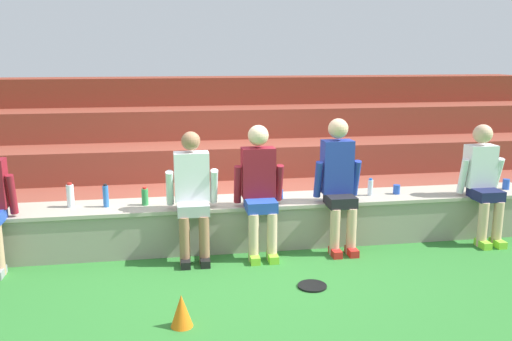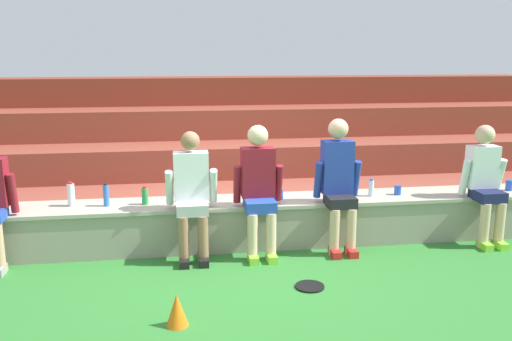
{
  "view_description": "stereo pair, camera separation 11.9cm",
  "coord_description": "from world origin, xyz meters",
  "px_view_note": "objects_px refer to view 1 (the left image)",
  "views": [
    {
      "loc": [
        -0.82,
        -5.6,
        2.17
      ],
      "look_at": [
        0.17,
        0.29,
        0.87
      ],
      "focal_mm": 37.81,
      "sensor_mm": 36.0,
      "label": 1
    },
    {
      "loc": [
        -0.7,
        -5.62,
        2.17
      ],
      "look_at": [
        0.17,
        0.29,
        0.87
      ],
      "focal_mm": 37.81,
      "sensor_mm": 36.0,
      "label": 2
    }
  ],
  "objects_px": {
    "person_left_of_center": "(192,192)",
    "water_bottle_mid_right": "(106,196)",
    "plastic_cup_right_end": "(279,194)",
    "sports_cone": "(182,311)",
    "water_bottle_mid_left": "(70,196)",
    "plastic_cup_left_end": "(506,184)",
    "water_bottle_near_right": "(370,187)",
    "frisbee": "(312,286)",
    "person_far_right": "(483,179)",
    "person_center": "(259,186)",
    "plastic_cup_middle": "(397,189)",
    "person_right_of_center": "(339,180)",
    "water_bottle_center_gap": "(145,197)"
  },
  "relations": [
    {
      "from": "person_left_of_center",
      "to": "water_bottle_mid_right",
      "type": "height_order",
      "value": "person_left_of_center"
    },
    {
      "from": "plastic_cup_right_end",
      "to": "sports_cone",
      "type": "xyz_separation_m",
      "value": [
        -1.2,
        -1.85,
        -0.44
      ]
    },
    {
      "from": "water_bottle_mid_right",
      "to": "water_bottle_mid_left",
      "type": "height_order",
      "value": "water_bottle_mid_left"
    },
    {
      "from": "plastic_cup_left_end",
      "to": "sports_cone",
      "type": "bearing_deg",
      "value": -155.93
    },
    {
      "from": "water_bottle_near_right",
      "to": "plastic_cup_right_end",
      "type": "distance_m",
      "value": 1.09
    },
    {
      "from": "water_bottle_near_right",
      "to": "frisbee",
      "type": "bearing_deg",
      "value": -129.74
    },
    {
      "from": "person_far_right",
      "to": "frisbee",
      "type": "distance_m",
      "value": 2.61
    },
    {
      "from": "person_left_of_center",
      "to": "plastic_cup_left_end",
      "type": "bearing_deg",
      "value": 4.59
    },
    {
      "from": "water_bottle_near_right",
      "to": "plastic_cup_right_end",
      "type": "bearing_deg",
      "value": 177.69
    },
    {
      "from": "person_center",
      "to": "person_far_right",
      "type": "height_order",
      "value": "person_center"
    },
    {
      "from": "frisbee",
      "to": "plastic_cup_right_end",
      "type": "bearing_deg",
      "value": 92.2
    },
    {
      "from": "person_center",
      "to": "water_bottle_mid_left",
      "type": "relative_size",
      "value": 5.26
    },
    {
      "from": "person_center",
      "to": "plastic_cup_right_end",
      "type": "bearing_deg",
      "value": 48.91
    },
    {
      "from": "water_bottle_near_right",
      "to": "water_bottle_mid_left",
      "type": "xyz_separation_m",
      "value": [
        -3.42,
        0.07,
        0.03
      ]
    },
    {
      "from": "person_center",
      "to": "person_left_of_center",
      "type": "bearing_deg",
      "value": -178.89
    },
    {
      "from": "sports_cone",
      "to": "water_bottle_near_right",
      "type": "bearing_deg",
      "value": 38.32
    },
    {
      "from": "person_left_of_center",
      "to": "water_bottle_mid_right",
      "type": "bearing_deg",
      "value": 160.86
    },
    {
      "from": "water_bottle_mid_right",
      "to": "plastic_cup_middle",
      "type": "height_order",
      "value": "water_bottle_mid_right"
    },
    {
      "from": "person_right_of_center",
      "to": "water_bottle_mid_right",
      "type": "height_order",
      "value": "person_right_of_center"
    },
    {
      "from": "water_bottle_mid_right",
      "to": "plastic_cup_left_end",
      "type": "relative_size",
      "value": 2.01
    },
    {
      "from": "water_bottle_mid_right",
      "to": "plastic_cup_right_end",
      "type": "distance_m",
      "value": 1.95
    },
    {
      "from": "plastic_cup_left_end",
      "to": "plastic_cup_middle",
      "type": "bearing_deg",
      "value": 179.67
    },
    {
      "from": "water_bottle_center_gap",
      "to": "frisbee",
      "type": "bearing_deg",
      "value": -38.79
    },
    {
      "from": "water_bottle_mid_right",
      "to": "water_bottle_near_right",
      "type": "distance_m",
      "value": 3.04
    },
    {
      "from": "water_bottle_mid_right",
      "to": "sports_cone",
      "type": "distance_m",
      "value": 2.04
    },
    {
      "from": "frisbee",
      "to": "person_left_of_center",
      "type": "bearing_deg",
      "value": 138.58
    },
    {
      "from": "person_far_right",
      "to": "water_bottle_near_right",
      "type": "height_order",
      "value": "person_far_right"
    },
    {
      "from": "person_left_of_center",
      "to": "water_bottle_near_right",
      "type": "bearing_deg",
      "value": 8.3
    },
    {
      "from": "person_far_right",
      "to": "water_bottle_mid_right",
      "type": "height_order",
      "value": "person_far_right"
    },
    {
      "from": "person_far_right",
      "to": "water_bottle_center_gap",
      "type": "distance_m",
      "value": 3.9
    },
    {
      "from": "person_right_of_center",
      "to": "plastic_cup_left_end",
      "type": "xyz_separation_m",
      "value": [
        2.25,
        0.27,
        -0.2
      ]
    },
    {
      "from": "plastic_cup_left_end",
      "to": "water_bottle_mid_left",
      "type": "bearing_deg",
      "value": 179.22
    },
    {
      "from": "person_left_of_center",
      "to": "person_center",
      "type": "xyz_separation_m",
      "value": [
        0.72,
        0.01,
        0.04
      ]
    },
    {
      "from": "person_far_right",
      "to": "person_left_of_center",
      "type": "bearing_deg",
      "value": -179.57
    },
    {
      "from": "person_left_of_center",
      "to": "frisbee",
      "type": "relative_size",
      "value": 4.96
    },
    {
      "from": "person_far_right",
      "to": "water_bottle_center_gap",
      "type": "bearing_deg",
      "value": 175.58
    },
    {
      "from": "person_center",
      "to": "water_bottle_mid_left",
      "type": "bearing_deg",
      "value": 169.77
    },
    {
      "from": "person_far_right",
      "to": "person_center",
      "type": "bearing_deg",
      "value": -179.75
    },
    {
      "from": "water_bottle_mid_right",
      "to": "plastic_cup_right_end",
      "type": "height_order",
      "value": "water_bottle_mid_right"
    },
    {
      "from": "sports_cone",
      "to": "water_bottle_mid_left",
      "type": "bearing_deg",
      "value": 120.98
    },
    {
      "from": "water_bottle_near_right",
      "to": "plastic_cup_middle",
      "type": "xyz_separation_m",
      "value": [
        0.34,
        0.01,
        -0.04
      ]
    },
    {
      "from": "person_left_of_center",
      "to": "person_far_right",
      "type": "height_order",
      "value": "person_left_of_center"
    },
    {
      "from": "person_center",
      "to": "frisbee",
      "type": "distance_m",
      "value": 1.27
    },
    {
      "from": "plastic_cup_middle",
      "to": "frisbee",
      "type": "relative_size",
      "value": 0.4
    },
    {
      "from": "plastic_cup_middle",
      "to": "water_bottle_mid_right",
      "type": "bearing_deg",
      "value": 179.95
    },
    {
      "from": "person_far_right",
      "to": "sports_cone",
      "type": "height_order",
      "value": "person_far_right"
    },
    {
      "from": "water_bottle_mid_left",
      "to": "plastic_cup_right_end",
      "type": "xyz_separation_m",
      "value": [
        2.33,
        -0.03,
        -0.08
      ]
    },
    {
      "from": "person_left_of_center",
      "to": "person_right_of_center",
      "type": "bearing_deg",
      "value": 1.43
    },
    {
      "from": "plastic_cup_left_end",
      "to": "person_right_of_center",
      "type": "bearing_deg",
      "value": -173.15
    },
    {
      "from": "person_left_of_center",
      "to": "water_bottle_center_gap",
      "type": "relative_size",
      "value": 6.7
    }
  ]
}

